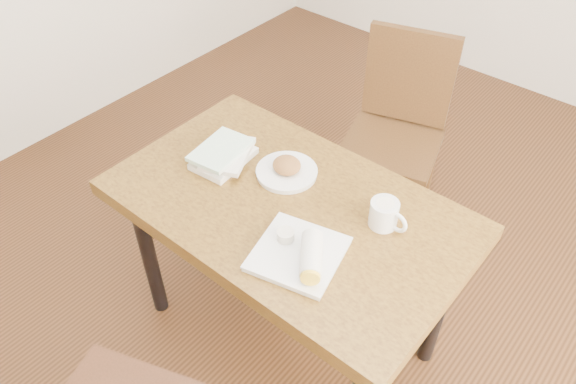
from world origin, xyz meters
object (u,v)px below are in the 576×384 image
Objects in this scene: table at (288,221)px; plate_burrito at (302,254)px; plate_scone at (287,170)px; chair_far at (398,122)px; coffee_mug at (385,214)px; book_stack at (224,155)px.

plate_burrito is (0.19, -0.17, 0.12)m from table.
plate_scone is at bearing 136.44° from plate_burrito.
chair_far is at bearing 89.46° from plate_scone.
coffee_mug is at bearing 21.57° from table.
chair_far is (-0.09, 0.90, -0.11)m from table.
chair_far is 0.94m from book_stack.
chair_far is at bearing 116.78° from coffee_mug.
plate_scone is 0.40m from plate_burrito.
plate_burrito is (0.28, -1.07, 0.23)m from chair_far.
chair_far reaches higher than coffee_mug.
plate_burrito reaches higher than plate_scone.
table is 0.35m from coffee_mug.
plate_burrito is 1.19× the size of book_stack.
chair_far is 4.33× the size of plate_scone.
coffee_mug is at bearing -63.22° from chair_far.
chair_far is at bearing 104.92° from plate_burrito.
coffee_mug is 0.63m from book_stack.
plate_scone is 1.60× the size of coffee_mug.
chair_far is at bearing 75.32° from book_stack.
plate_burrito is 0.55m from book_stack.
plate_burrito is (0.29, -0.28, 0.00)m from plate_scone.
table is at bearing -158.43° from coffee_mug.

